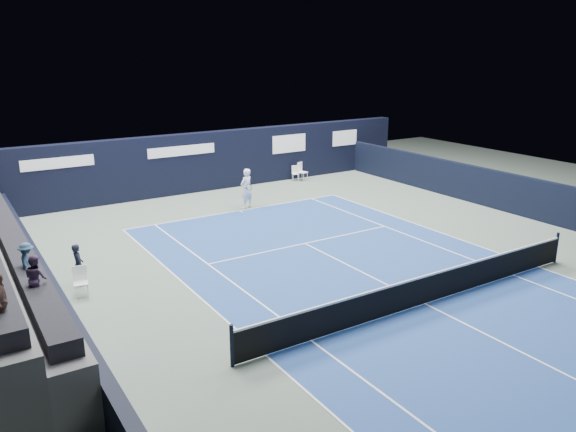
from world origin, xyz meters
The scene contains 12 objects.
ground centered at (0.00, 2.00, 0.00)m, with size 48.00×48.00×0.00m, color #58695E.
court_surface centered at (0.00, 0.00, 0.00)m, with size 10.97×23.77×0.01m, color navy.
enclosure_wall_right centered at (10.50, 6.00, 0.90)m, with size 0.30×22.00×1.80m, color black.
folding_chair_back_a centered at (5.71, 15.87, 0.57)m, with size 0.50×0.51×0.86m.
folding_chair_back_b centered at (5.99, 15.64, 0.60)m, with size 0.60×0.59×1.05m.
line_judge_chair centered at (-8.48, 6.08, 0.54)m, with size 0.49×0.47×0.95m.
line_judge centered at (-8.33, 6.94, 0.69)m, with size 0.51×0.33×1.39m, color black.
court_markings centered at (0.00, 0.00, 0.01)m, with size 11.03×23.83×0.00m.
tennis_net centered at (0.00, 0.00, 0.51)m, with size 12.90×0.10×1.10m.
back_sponsor_wall centered at (0.01, 16.50, 1.55)m, with size 26.00×0.63×3.10m.
side_barrier_left centered at (-9.50, 5.97, 0.60)m, with size 0.33×22.00×1.20m.
tennis_player centered at (0.53, 12.14, 0.95)m, with size 0.81×0.95×1.90m.
Camera 1 is at (-11.60, -10.69, 7.27)m, focal length 35.00 mm.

